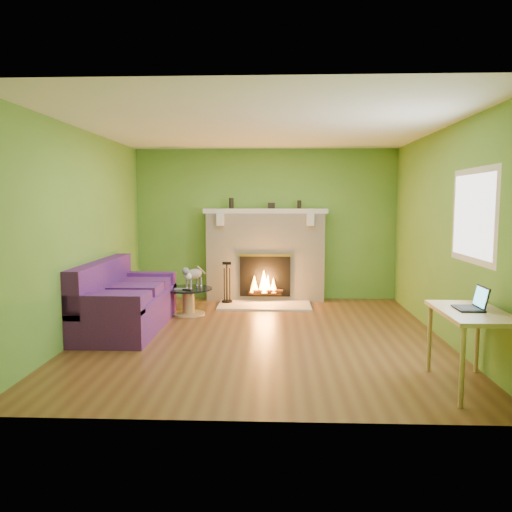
{
  "coord_description": "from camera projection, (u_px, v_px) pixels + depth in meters",
  "views": [
    {
      "loc": [
        0.18,
        -6.2,
        1.69
      ],
      "look_at": [
        -0.08,
        0.4,
        0.98
      ],
      "focal_mm": 35.0,
      "sensor_mm": 36.0,
      "label": 1
    }
  ],
  "objects": [
    {
      "name": "cat",
      "position": [
        194.0,
        276.0,
        7.52
      ],
      "size": [
        0.41,
        0.58,
        0.34
      ],
      "primitive_type": null,
      "rotation": [
        0.0,
        0.0,
        -0.44
      ],
      "color": "slate",
      "rests_on": "coffee_table"
    },
    {
      "name": "wall_front",
      "position": [
        251.0,
        255.0,
        3.72
      ],
      "size": [
        5.0,
        0.0,
        5.0
      ],
      "primitive_type": "plane",
      "rotation": [
        -1.57,
        0.0,
        0.0
      ],
      "color": "#52872C",
      "rests_on": "floor"
    },
    {
      "name": "laptop",
      "position": [
        469.0,
        298.0,
        4.52
      ],
      "size": [
        0.26,
        0.29,
        0.22
      ],
      "primitive_type": null,
      "rotation": [
        0.0,
        0.0,
        -0.01
      ],
      "color": "black",
      "rests_on": "desk"
    },
    {
      "name": "remote_black",
      "position": [
        187.0,
        290.0,
        7.31
      ],
      "size": [
        0.16,
        0.12,
        0.02
      ],
      "primitive_type": "cube",
      "rotation": [
        0.0,
        0.0,
        -0.54
      ],
      "color": "black",
      "rests_on": "coffee_table"
    },
    {
      "name": "coffee_table",
      "position": [
        188.0,
        299.0,
        7.51
      ],
      "size": [
        0.71,
        0.71,
        0.4
      ],
      "color": "tan",
      "rests_on": "floor"
    },
    {
      "name": "remote_silver",
      "position": [
        180.0,
        289.0,
        7.38
      ],
      "size": [
        0.17,
        0.05,
        0.02
      ],
      "primitive_type": "cube",
      "rotation": [
        0.0,
        0.0,
        -0.03
      ],
      "color": "gray",
      "rests_on": "coffee_table"
    },
    {
      "name": "hearth",
      "position": [
        265.0,
        305.0,
        8.13
      ],
      "size": [
        1.5,
        0.75,
        0.03
      ],
      "primitive_type": "cube",
      "color": "beige",
      "rests_on": "floor"
    },
    {
      "name": "mantel",
      "position": [
        265.0,
        211.0,
        8.46
      ],
      "size": [
        2.1,
        0.28,
        0.08
      ],
      "primitive_type": "cube",
      "color": "beige",
      "rests_on": "fireplace"
    },
    {
      "name": "window_pane",
      "position": [
        473.0,
        216.0,
        5.2
      ],
      "size": [
        0.0,
        1.06,
        1.06
      ],
      "primitive_type": "plane",
      "rotation": [
        1.57,
        0.0,
        -1.57
      ],
      "color": "white",
      "rests_on": "wall_right"
    },
    {
      "name": "sofa",
      "position": [
        123.0,
        303.0,
        6.67
      ],
      "size": [
        0.91,
        2.03,
        0.91
      ],
      "color": "#42185E",
      "rests_on": "floor"
    },
    {
      "name": "ceiling",
      "position": [
        262.0,
        127.0,
        6.07
      ],
      "size": [
        5.0,
        5.0,
        0.0
      ],
      "primitive_type": "plane",
      "rotation": [
        3.14,
        0.0,
        0.0
      ],
      "color": "white",
      "rests_on": "wall_back"
    },
    {
      "name": "desk",
      "position": [
        472.0,
        320.0,
        4.49
      ],
      "size": [
        0.57,
        0.97,
        0.72
      ],
      "color": "tan",
      "rests_on": "floor"
    },
    {
      "name": "floor",
      "position": [
        261.0,
        335.0,
        6.35
      ],
      "size": [
        5.0,
        5.0,
        0.0
      ],
      "primitive_type": "plane",
      "color": "#583219",
      "rests_on": "ground"
    },
    {
      "name": "mantel_vase_left",
      "position": [
        231.0,
        203.0,
        8.5
      ],
      "size": [
        0.08,
        0.08,
        0.18
      ],
      "primitive_type": "cylinder",
      "color": "black",
      "rests_on": "mantel"
    },
    {
      "name": "fireplace",
      "position": [
        265.0,
        256.0,
        8.56
      ],
      "size": [
        2.1,
        0.46,
        1.58
      ],
      "color": "beige",
      "rests_on": "floor"
    },
    {
      "name": "mantel_box",
      "position": [
        271.0,
        206.0,
        8.48
      ],
      "size": [
        0.12,
        0.08,
        0.1
      ],
      "primitive_type": "cube",
      "color": "black",
      "rests_on": "mantel"
    },
    {
      "name": "window_frame",
      "position": [
        473.0,
        216.0,
        5.2
      ],
      "size": [
        0.0,
        1.2,
        1.2
      ],
      "primitive_type": "plane",
      "rotation": [
        1.57,
        0.0,
        -1.57
      ],
      "color": "silver",
      "rests_on": "wall_right"
    },
    {
      "name": "fire_tools",
      "position": [
        227.0,
        282.0,
        8.27
      ],
      "size": [
        0.18,
        0.18,
        0.68
      ],
      "primitive_type": null,
      "color": "black",
      "rests_on": "hearth"
    },
    {
      "name": "wall_left",
      "position": [
        84.0,
        233.0,
        6.3
      ],
      "size": [
        0.0,
        5.0,
        5.0
      ],
      "primitive_type": "plane",
      "rotation": [
        1.57,
        0.0,
        1.57
      ],
      "color": "#52872C",
      "rests_on": "floor"
    },
    {
      "name": "mantel_vase_right",
      "position": [
        299.0,
        204.0,
        8.46
      ],
      "size": [
        0.07,
        0.07,
        0.14
      ],
      "primitive_type": "cylinder",
      "color": "black",
      "rests_on": "mantel"
    },
    {
      "name": "wall_right",
      "position": [
        444.0,
        234.0,
        6.12
      ],
      "size": [
        0.0,
        5.0,
        5.0
      ],
      "primitive_type": "plane",
      "rotation": [
        1.57,
        0.0,
        -1.57
      ],
      "color": "#52872C",
      "rests_on": "floor"
    },
    {
      "name": "wall_back",
      "position": [
        266.0,
        225.0,
        8.69
      ],
      "size": [
        5.0,
        0.0,
        5.0
      ],
      "primitive_type": "plane",
      "rotation": [
        1.57,
        0.0,
        0.0
      ],
      "color": "#52872C",
      "rests_on": "floor"
    }
  ]
}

